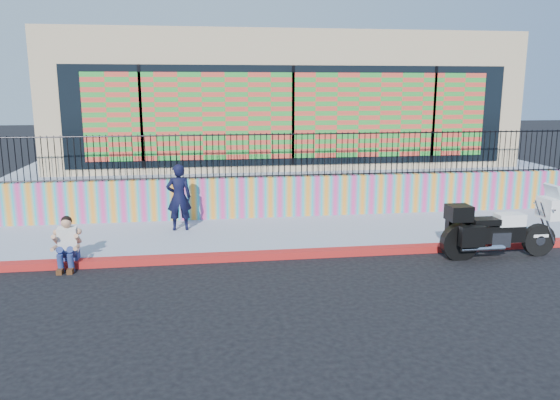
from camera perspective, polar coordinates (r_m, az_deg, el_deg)
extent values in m
plane|color=black|center=(12.13, 4.56, -5.86)|extent=(90.00, 90.00, 0.00)
cube|color=#A90C27|center=(12.11, 4.57, -5.52)|extent=(16.00, 0.30, 0.15)
cube|color=#898FA5|center=(13.66, 3.04, -3.49)|extent=(16.00, 3.00, 0.15)
cube|color=#DF3A8A|center=(15.04, 1.88, 0.40)|extent=(16.00, 0.20, 1.10)
cube|color=#898FA5|center=(20.02, -0.68, 3.04)|extent=(16.00, 10.00, 1.25)
cube|color=tan|center=(19.60, -0.62, 10.56)|extent=(14.00, 8.00, 4.00)
cube|color=black|center=(15.64, 1.37, 8.78)|extent=(12.60, 0.04, 2.80)
cube|color=#E54633|center=(15.61, 1.38, 8.77)|extent=(11.48, 0.02, 2.40)
cylinder|color=black|center=(13.31, 25.39, -3.78)|extent=(0.72, 0.15, 0.72)
cylinder|color=black|center=(12.39, 18.22, -4.31)|extent=(0.72, 0.15, 0.72)
cube|color=black|center=(12.78, 22.00, -3.25)|extent=(1.03, 0.30, 0.37)
cube|color=silver|center=(12.78, 21.75, -3.73)|extent=(0.44, 0.37, 0.33)
cube|color=white|center=(12.81, 22.86, -1.88)|extent=(0.60, 0.35, 0.26)
cube|color=black|center=(12.53, 20.59, -2.09)|extent=(0.60, 0.37, 0.13)
cube|color=white|center=(13.26, 26.37, -0.77)|extent=(0.33, 0.57, 0.46)
cube|color=silver|center=(13.22, 26.66, 0.71)|extent=(0.20, 0.50, 0.37)
cube|color=black|center=(12.21, 18.19, -1.28)|extent=(0.48, 0.46, 0.33)
cube|color=black|center=(12.10, 19.43, -3.60)|extent=(0.52, 0.20, 0.44)
cube|color=black|center=(12.66, 18.08, -2.84)|extent=(0.52, 0.20, 0.44)
cube|color=white|center=(13.28, 25.43, -3.33)|extent=(0.35, 0.17, 0.07)
imported|color=black|center=(13.72, -10.52, 0.29)|extent=(0.64, 0.45, 1.66)
cube|color=navy|center=(12.17, -21.10, -5.39)|extent=(0.36, 0.28, 0.18)
cube|color=silver|center=(12.04, -21.27, -3.85)|extent=(0.38, 0.27, 0.54)
sphere|color=tan|center=(11.92, -21.44, -2.24)|extent=(0.21, 0.21, 0.21)
cube|color=#472814|center=(11.84, -21.97, -6.89)|extent=(0.11, 0.26, 0.10)
cube|color=#472814|center=(11.80, -21.02, -6.89)|extent=(0.11, 0.26, 0.10)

